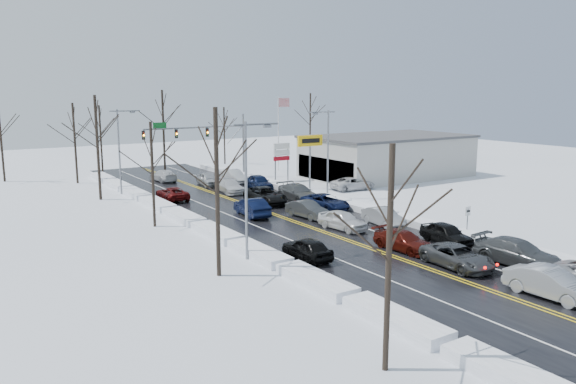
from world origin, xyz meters
TOP-DOWN VIEW (x-y plane):
  - ground at (0.00, 0.00)m, footprint 160.00×160.00m
  - road_surface at (0.00, 2.00)m, footprint 14.00×84.00m
  - snow_bank_left at (-7.60, 2.00)m, footprint 1.67×72.00m
  - snow_bank_right at (7.60, 2.00)m, footprint 1.67×72.00m
  - traffic_signal_mast at (3.45, 27.99)m, footprint 13.28×0.39m
  - tires_plus_sign at (10.50, 15.99)m, footprint 3.20×0.34m
  - used_vehicles_sign at (10.50, 22.00)m, footprint 2.20×0.22m
  - speed_limit_sign at (8.20, -8.00)m, footprint 0.55×0.09m
  - flagpole at (15.17, 30.00)m, footprint 1.87×1.20m
  - dealership_building at (23.98, 18.00)m, footprint 20.40×12.40m
  - streetlight_ne at (8.30, 10.00)m, footprint 3.20×0.25m
  - streetlight_sw at (-8.30, -4.00)m, footprint 3.20×0.25m
  - streetlight_nw at (-8.30, 24.00)m, footprint 3.20×0.25m
  - tree_left_a at (-11.00, -20.00)m, footprint 3.60×3.60m
  - tree_left_b at (-11.50, -6.00)m, footprint 4.00×4.00m
  - tree_left_c at (-10.50, 8.00)m, footprint 3.40×3.40m
  - tree_left_d at (-11.20, 22.00)m, footprint 4.20×4.20m
  - tree_left_e at (-10.80, 34.00)m, footprint 3.80×3.80m
  - tree_far_a at (-18.00, 40.00)m, footprint 4.00×4.00m
  - tree_far_b at (-6.00, 41.00)m, footprint 3.60×3.60m
  - tree_far_c at (2.00, 39.00)m, footprint 4.40×4.40m
  - tree_far_d at (12.00, 40.50)m, footprint 3.40×3.40m
  - tree_far_e at (28.00, 41.00)m, footprint 4.20×4.20m
  - queued_car_1 at (1.79, -18.89)m, footprint 1.94×4.96m
  - queued_car_2 at (1.75, -12.63)m, footprint 2.70×5.21m
  - queued_car_3 at (1.63, -8.01)m, footprint 2.21×4.80m
  - queued_car_4 at (1.76, -1.07)m, footprint 2.31×4.64m
  - queued_car_5 at (1.80, 3.92)m, footprint 2.00×4.55m
  - queued_car_6 at (1.87, 11.26)m, footprint 3.20×6.02m
  - queued_car_7 at (1.63, 18.44)m, footprint 2.63×5.21m
  - queued_car_8 at (1.57, 23.87)m, footprint 2.22×4.65m
  - queued_car_11 at (5.32, -14.37)m, footprint 2.78×5.83m
  - queued_car_12 at (5.43, -8.47)m, footprint 2.34×4.64m
  - queued_car_13 at (5.37, -1.88)m, footprint 2.06×4.59m
  - queued_car_14 at (5.14, 5.80)m, footprint 2.90×5.36m
  - queued_car_15 at (5.39, 10.73)m, footprint 2.50×5.71m
  - queued_car_16 at (5.34, 18.54)m, footprint 2.54×5.01m
  - queued_car_17 at (5.14, 24.30)m, footprint 1.73×4.70m
  - oncoming_car_0 at (-1.93, 7.14)m, footprint 2.25×5.04m
  - oncoming_car_1 at (-5.14, 17.94)m, footprint 2.26×4.84m
  - oncoming_car_2 at (-1.63, 29.85)m, footprint 2.29×4.98m
  - oncoming_car_3 at (-5.13, -6.06)m, footprint 1.70×4.22m
  - parked_car_0 at (13.94, 12.57)m, footprint 5.29×2.82m
  - parked_car_1 at (17.10, 16.69)m, footprint 2.48×5.91m
  - parked_car_2 at (15.11, 22.10)m, footprint 1.83×4.23m

SIDE VIEW (x-z plane):
  - ground at x=0.00m, z-range 0.00..0.00m
  - snow_bank_left at x=-7.60m, z-range -0.29..0.29m
  - snow_bank_right at x=7.60m, z-range -0.29..0.29m
  - queued_car_1 at x=1.79m, z-range -0.80..0.80m
  - queued_car_2 at x=1.75m, z-range -0.70..0.70m
  - queued_car_3 at x=1.63m, z-range -0.68..0.68m
  - queued_car_4 at x=1.76m, z-range -0.76..0.76m
  - queued_car_5 at x=1.80m, z-range -0.73..0.73m
  - queued_car_6 at x=1.87m, z-range -0.80..0.80m
  - queued_car_7 at x=1.63m, z-range -0.72..0.72m
  - queued_car_8 at x=1.57m, z-range -0.77..0.77m
  - queued_car_11 at x=5.32m, z-range -0.82..0.82m
  - queued_car_12 at x=5.43m, z-range -0.76..0.76m
  - queued_car_13 at x=5.37m, z-range -0.73..0.73m
  - queued_car_14 at x=5.14m, z-range -0.71..0.71m
  - queued_car_15 at x=5.39m, z-range -0.82..0.82m
  - queued_car_16 at x=5.34m, z-range -0.82..0.82m
  - queued_car_17 at x=5.14m, z-range -0.77..0.77m
  - oncoming_car_0 at x=-1.93m, z-range -0.80..0.80m
  - oncoming_car_1 at x=-5.14m, z-range -0.67..0.67m
  - oncoming_car_2 at x=-1.63m, z-range -0.71..0.71m
  - oncoming_car_3 at x=-5.13m, z-range -0.72..0.72m
  - parked_car_0 at x=13.94m, z-range -0.71..0.71m
  - parked_car_1 at x=17.10m, z-range -0.85..0.85m
  - parked_car_2 at x=15.11m, z-range -0.71..0.71m
  - road_surface at x=0.00m, z-range 0.00..0.01m
  - speed_limit_sign at x=8.20m, z-range 0.46..2.81m
  - dealership_building at x=23.98m, z-range 0.01..5.31m
  - used_vehicles_sign at x=10.50m, z-range 0.99..5.64m
  - tires_plus_sign at x=10.50m, z-range 1.99..7.99m
  - streetlight_ne at x=8.30m, z-range 0.81..9.81m
  - streetlight_sw at x=-8.30m, z-range 0.81..9.81m
  - streetlight_nw at x=-8.30m, z-range 0.81..9.81m
  - traffic_signal_mast at x=3.45m, z-range 1.48..9.48m
  - flagpole at x=15.17m, z-range 0.93..10.93m
  - tree_left_c at x=-10.50m, z-range 1.69..10.19m
  - tree_far_d at x=12.00m, z-range 1.69..10.19m
  - tree_left_a at x=-11.00m, z-range 1.79..10.79m
  - tree_far_b at x=-6.00m, z-range 1.79..10.79m
  - tree_left_e at x=-10.80m, z-range 1.89..11.39m
  - tree_left_b at x=-11.50m, z-range 1.99..11.99m
  - tree_far_a at x=-18.00m, z-range 1.99..11.99m
  - tree_left_d at x=-11.20m, z-range 2.08..12.58m
  - tree_far_e at x=28.00m, z-range 2.08..12.58m
  - tree_far_c at x=2.00m, z-range 2.18..13.18m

